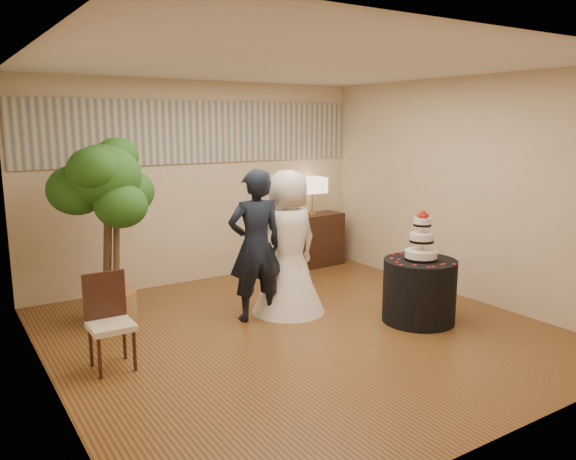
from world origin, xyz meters
TOP-DOWN VIEW (x-y plane):
  - floor at (0.00, 0.00)m, footprint 5.00×5.00m
  - ceiling at (0.00, 0.00)m, footprint 5.00×5.00m
  - wall_back at (0.00, 2.50)m, footprint 5.00×0.06m
  - wall_front at (0.00, -2.50)m, footprint 5.00×0.06m
  - wall_left at (-2.50, 0.00)m, footprint 0.06×5.00m
  - wall_right at (2.50, 0.00)m, footprint 0.06×5.00m
  - mural_border at (0.00, 2.48)m, footprint 4.90×0.02m
  - groom at (-0.20, 0.61)m, footprint 0.70×0.52m
  - bride at (0.26, 0.64)m, footprint 0.98×0.98m
  - cake_table at (1.33, -0.45)m, footprint 0.84×0.84m
  - wedding_cake at (1.33, -0.45)m, footprint 0.36×0.36m
  - console at (1.76, 2.28)m, footprint 1.02×0.50m
  - table_lamp at (1.76, 2.28)m, footprint 0.34×0.34m
  - ficus_tree at (-1.63, 1.41)m, footprint 1.41×1.41m
  - side_chair at (-1.96, 0.17)m, footprint 0.41×0.43m

SIDE VIEW (x-z plane):
  - floor at x=0.00m, z-range 0.00..0.00m
  - cake_table at x=1.33m, z-range 0.00..0.72m
  - console at x=1.76m, z-range 0.00..0.82m
  - side_chair at x=-1.96m, z-range 0.00..0.88m
  - bride at x=0.26m, z-range 0.00..1.70m
  - groom at x=-0.20m, z-range 0.00..1.73m
  - wedding_cake at x=1.33m, z-range 0.72..1.28m
  - ficus_tree at x=-1.63m, z-range 0.00..2.11m
  - table_lamp at x=1.76m, z-range 0.82..1.40m
  - wall_back at x=0.00m, z-range 0.00..2.80m
  - wall_front at x=0.00m, z-range 0.00..2.80m
  - wall_left at x=-2.50m, z-range 0.00..2.80m
  - wall_right at x=2.50m, z-range 0.00..2.80m
  - mural_border at x=0.00m, z-range 1.68..2.52m
  - ceiling at x=0.00m, z-range 2.80..2.80m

